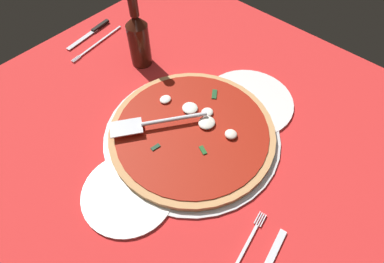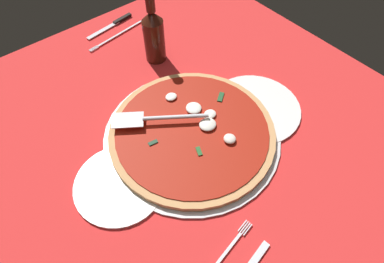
% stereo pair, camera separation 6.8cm
% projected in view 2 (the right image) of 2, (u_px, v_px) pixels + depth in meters
% --- Properties ---
extents(ground_plane, '(1.14, 1.14, 0.01)m').
position_uv_depth(ground_plane, '(183.00, 136.00, 0.80)').
color(ground_plane, red).
extents(checker_pattern, '(1.14, 1.14, 0.00)m').
position_uv_depth(checker_pattern, '(182.00, 134.00, 0.79)').
color(checker_pattern, silver).
rests_on(checker_pattern, ground_plane).
extents(pizza_pan, '(0.43, 0.43, 0.01)m').
position_uv_depth(pizza_pan, '(192.00, 135.00, 0.78)').
color(pizza_pan, silver).
rests_on(pizza_pan, ground_plane).
extents(dinner_plate_left, '(0.20, 0.20, 0.01)m').
position_uv_depth(dinner_plate_left, '(120.00, 184.00, 0.70)').
color(dinner_plate_left, white).
rests_on(dinner_plate_left, ground_plane).
extents(dinner_plate_right, '(0.24, 0.24, 0.01)m').
position_uv_depth(dinner_plate_right, '(254.00, 108.00, 0.84)').
color(dinner_plate_right, white).
rests_on(dinner_plate_right, ground_plane).
extents(pizza, '(0.40, 0.40, 0.03)m').
position_uv_depth(pizza, '(192.00, 132.00, 0.77)').
color(pizza, tan).
rests_on(pizza, pizza_pan).
extents(pizza_server, '(0.21, 0.16, 0.01)m').
position_uv_depth(pizza_server, '(157.00, 118.00, 0.77)').
color(pizza_server, silver).
rests_on(pizza_server, pizza).
extents(place_setting_far, '(0.21, 0.14, 0.01)m').
position_uv_depth(place_setting_far, '(115.00, 30.00, 1.04)').
color(place_setting_far, white).
rests_on(place_setting_far, ground_plane).
extents(beer_bottle, '(0.06, 0.06, 0.22)m').
position_uv_depth(beer_bottle, '(154.00, 35.00, 0.89)').
color(beer_bottle, '#3B170E').
rests_on(beer_bottle, ground_plane).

